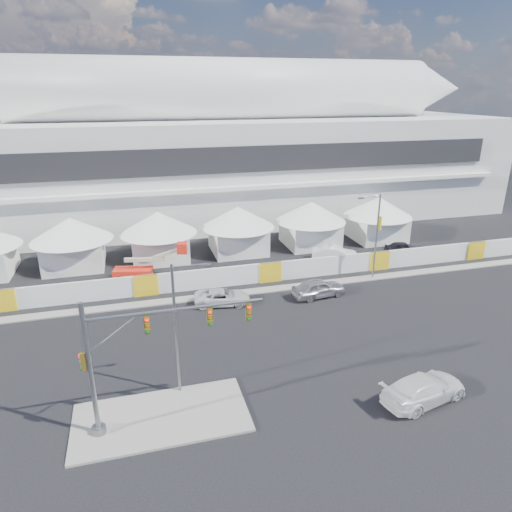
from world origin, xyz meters
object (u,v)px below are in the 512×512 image
object	(u,v)px
lot_car_a	(335,254)
boom_lift	(140,269)
streetlight_median	(179,321)
lot_car_b	(403,248)
pickup_near	(424,389)
sedan_silver	(319,288)
traffic_mast	(128,360)
pickup_curb	(222,297)
streetlight_curb	(375,231)

from	to	relation	value
lot_car_a	boom_lift	xyz separation A→B (m)	(-20.99, 0.55, 0.19)
lot_car_a	streetlight_median	size ratio (longest dim) A/B	0.59
lot_car_b	boom_lift	xyz separation A→B (m)	(-29.56, 0.64, 0.29)
pickup_near	lot_car_a	size ratio (longest dim) A/B	1.15
sedan_silver	traffic_mast	bearing A→B (deg)	121.79
pickup_curb	traffic_mast	size ratio (longest dim) A/B	0.50
sedan_silver	streetlight_curb	distance (m)	8.35
streetlight_median	boom_lift	bearing A→B (deg)	95.63
pickup_curb	traffic_mast	bearing A→B (deg)	160.10
lot_car_b	boom_lift	world-z (taller)	boom_lift
sedan_silver	lot_car_b	xyz separation A→B (m)	(13.93, 8.04, -0.13)
pickup_near	boom_lift	world-z (taller)	boom_lift
pickup_curb	streetlight_curb	distance (m)	16.33
lot_car_a	boom_lift	size ratio (longest dim) A/B	0.66
streetlight_median	streetlight_curb	world-z (taller)	streetlight_median
sedan_silver	pickup_curb	distance (m)	8.91
traffic_mast	streetlight_curb	world-z (taller)	streetlight_curb
sedan_silver	boom_lift	bearing A→B (deg)	54.06
pickup_curb	streetlight_curb	bearing A→B (deg)	-74.58
sedan_silver	lot_car_a	world-z (taller)	sedan_silver
sedan_silver	boom_lift	xyz separation A→B (m)	(-15.63, 8.68, 0.16)
streetlight_median	lot_car_a	bearing A→B (deg)	44.77
streetlight_curb	lot_car_b	bearing A→B (deg)	37.67
pickup_curb	sedan_silver	bearing A→B (deg)	-85.93
lot_car_a	lot_car_b	xyz separation A→B (m)	(8.57, -0.09, -0.10)
sedan_silver	streetlight_curb	xyz separation A→B (m)	(6.77, 2.51, 4.18)
streetlight_median	streetlight_curb	xyz separation A→B (m)	(20.48, 13.30, -0.02)
pickup_curb	boom_lift	world-z (taller)	boom_lift
sedan_silver	lot_car_a	size ratio (longest dim) A/B	0.99
boom_lift	streetlight_median	bearing A→B (deg)	-72.02
sedan_silver	streetlight_curb	world-z (taller)	streetlight_curb
pickup_near	lot_car_a	bearing A→B (deg)	-24.02
pickup_curb	streetlight_curb	xyz separation A→B (m)	(15.64, 1.73, 4.35)
lot_car_a	streetlight_curb	xyz separation A→B (m)	(1.41, -5.62, 4.20)
streetlight_curb	boom_lift	xyz separation A→B (m)	(-22.40, 6.17, -4.02)
traffic_mast	streetlight_curb	bearing A→B (deg)	34.09
pickup_curb	lot_car_b	world-z (taller)	lot_car_b
lot_car_b	boom_lift	distance (m)	29.56
sedan_silver	streetlight_median	world-z (taller)	streetlight_median
traffic_mast	boom_lift	size ratio (longest dim) A/B	1.29
lot_car_b	traffic_mast	size ratio (longest dim) A/B	0.43
pickup_curb	boom_lift	distance (m)	10.40
traffic_mast	streetlight_median	bearing A→B (deg)	40.77
sedan_silver	boom_lift	world-z (taller)	boom_lift
boom_lift	sedan_silver	bearing A→B (deg)	-16.70
lot_car_a	lot_car_b	world-z (taller)	lot_car_a
boom_lift	streetlight_curb	bearing A→B (deg)	-3.04
traffic_mast	boom_lift	distance (m)	22.39
streetlight_median	streetlight_curb	size ratio (longest dim) A/B	0.98
lot_car_b	traffic_mast	bearing A→B (deg)	139.26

